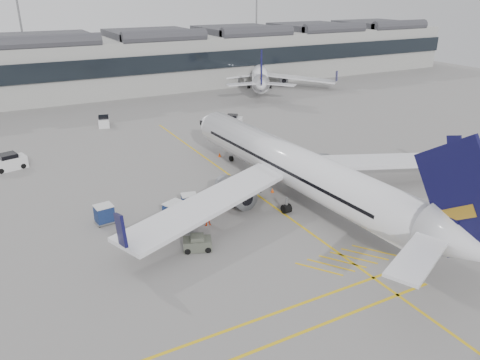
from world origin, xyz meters
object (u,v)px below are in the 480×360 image
airliner_main (298,168)px  ramp_agent_a (223,200)px  belt_loader (239,197)px  baggage_cart_a (189,202)px  pushback_tug (197,243)px  ramp_agent_b (207,217)px

airliner_main → ramp_agent_a: 8.50m
belt_loader → baggage_cart_a: belt_loader is taller
belt_loader → baggage_cart_a: 5.45m
ramp_agent_a → belt_loader: bearing=-12.6°
pushback_tug → baggage_cart_a: bearing=93.0°
baggage_cart_a → ramp_agent_a: ramp_agent_a is taller
airliner_main → baggage_cart_a: airliner_main is taller
ramp_agent_a → pushback_tug: bearing=-164.7°
pushback_tug → airliner_main: bearing=39.4°
ramp_agent_b → pushback_tug: (-2.56, -3.72, -0.21)m
ramp_agent_a → ramp_agent_b: size_ratio=1.20×
airliner_main → ramp_agent_a: airliner_main is taller
belt_loader → baggage_cart_a: (-5.41, 0.58, 0.39)m
ramp_agent_b → pushback_tug: ramp_agent_b is taller
belt_loader → ramp_agent_a: bearing=-170.8°
belt_loader → pushback_tug: size_ratio=1.65×
ramp_agent_b → pushback_tug: 4.52m
airliner_main → ramp_agent_a: size_ratio=23.23×
belt_loader → ramp_agent_b: 6.19m
ramp_agent_a → baggage_cart_a: bearing=121.9°
belt_loader → ramp_agent_a: 2.53m
belt_loader → ramp_agent_b: (-5.25, -3.27, 0.28)m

